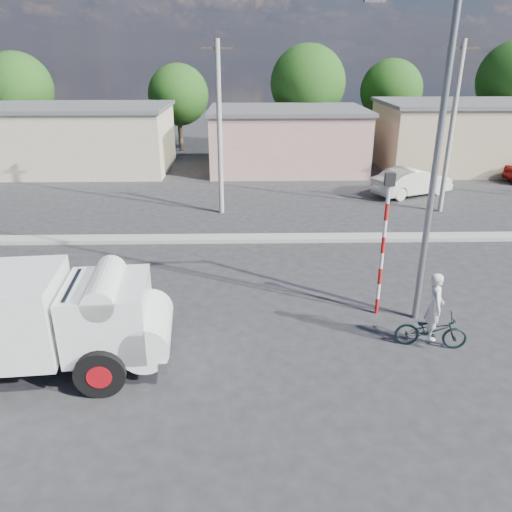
{
  "coord_description": "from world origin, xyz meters",
  "views": [
    {
      "loc": [
        -0.79,
        -11.95,
        7.45
      ],
      "look_at": [
        -0.47,
        3.03,
        1.3
      ],
      "focal_mm": 35.0,
      "sensor_mm": 36.0,
      "label": 1
    }
  ],
  "objects_px": {
    "truck": "(34,319)",
    "bicycle": "(431,330)",
    "streetlight": "(431,153)",
    "cyclist": "(433,316)",
    "traffic_pole": "(384,234)",
    "car_cream": "(412,182)"
  },
  "relations": [
    {
      "from": "cyclist",
      "to": "streetlight",
      "type": "relative_size",
      "value": 0.21
    },
    {
      "from": "truck",
      "to": "streetlight",
      "type": "xyz_separation_m",
      "value": [
        10.07,
        2.5,
        3.49
      ]
    },
    {
      "from": "truck",
      "to": "traffic_pole",
      "type": "relative_size",
      "value": 1.52
    },
    {
      "from": "truck",
      "to": "cyclist",
      "type": "height_order",
      "value": "truck"
    },
    {
      "from": "truck",
      "to": "cyclist",
      "type": "distance_m",
      "value": 10.17
    },
    {
      "from": "truck",
      "to": "cyclist",
      "type": "relative_size",
      "value": 3.54
    },
    {
      "from": "truck",
      "to": "bicycle",
      "type": "relative_size",
      "value": 3.53
    },
    {
      "from": "truck",
      "to": "streetlight",
      "type": "height_order",
      "value": "streetlight"
    },
    {
      "from": "cyclist",
      "to": "traffic_pole",
      "type": "xyz_separation_m",
      "value": [
        -0.98,
        1.89,
        1.66
      ]
    },
    {
      "from": "bicycle",
      "to": "streetlight",
      "type": "height_order",
      "value": "streetlight"
    },
    {
      "from": "truck",
      "to": "streetlight",
      "type": "distance_m",
      "value": 10.95
    },
    {
      "from": "truck",
      "to": "traffic_pole",
      "type": "height_order",
      "value": "traffic_pole"
    },
    {
      "from": "bicycle",
      "to": "cyclist",
      "type": "bearing_deg",
      "value": 0.0
    },
    {
      "from": "bicycle",
      "to": "car_cream",
      "type": "distance_m",
      "value": 16.05
    },
    {
      "from": "cyclist",
      "to": "car_cream",
      "type": "distance_m",
      "value": 16.05
    },
    {
      "from": "traffic_pole",
      "to": "streetlight",
      "type": "xyz_separation_m",
      "value": [
        0.94,
        -0.3,
        2.37
      ]
    },
    {
      "from": "bicycle",
      "to": "traffic_pole",
      "type": "distance_m",
      "value": 2.99
    },
    {
      "from": "truck",
      "to": "bicycle",
      "type": "distance_m",
      "value": 10.2
    },
    {
      "from": "cyclist",
      "to": "streetlight",
      "type": "height_order",
      "value": "streetlight"
    },
    {
      "from": "truck",
      "to": "streetlight",
      "type": "relative_size",
      "value": 0.74
    },
    {
      "from": "truck",
      "to": "car_cream",
      "type": "relative_size",
      "value": 1.43
    },
    {
      "from": "bicycle",
      "to": "cyclist",
      "type": "distance_m",
      "value": 0.44
    }
  ]
}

